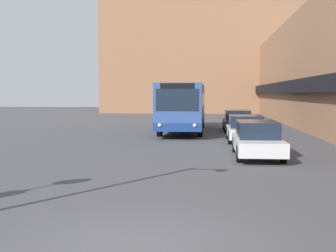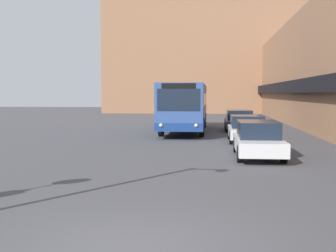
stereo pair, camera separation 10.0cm
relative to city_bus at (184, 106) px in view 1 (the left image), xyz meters
name	(u,v)px [view 1 (the left image)]	position (x,y,z in m)	size (l,w,h in m)	color
ground_plane	(131,246)	(0.45, -23.78, -1.72)	(160.00, 160.00, 0.00)	#47474C
building_backdrop_far	(200,39)	(0.45, 32.14, 8.20)	(26.00, 8.00, 19.84)	#996B4C
city_bus	(184,106)	(0.00, 0.00, 0.00)	(2.69, 12.44, 3.14)	#335193
parked_car_front	(257,139)	(3.65, -12.48, -1.00)	(1.80, 4.87, 1.43)	silver
parked_car_middle	(245,128)	(3.65, -6.36, -1.02)	(1.92, 4.42, 1.38)	silver
parked_car_back	(237,120)	(3.65, 0.96, -1.00)	(1.93, 4.79, 1.41)	navy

